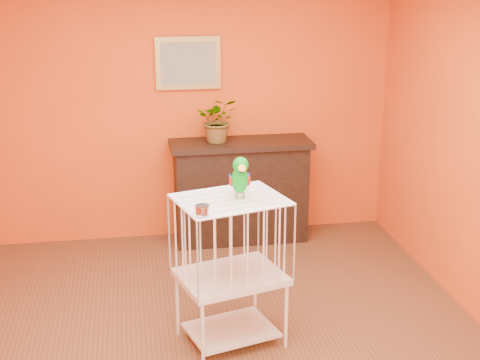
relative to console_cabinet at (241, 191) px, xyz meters
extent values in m
plane|color=brown|center=(-0.47, -2.01, -0.51)|extent=(4.50, 4.50, 0.00)
plane|color=#E35015|center=(-0.47, 0.24, 0.79)|extent=(4.00, 0.00, 4.00)
cube|color=black|center=(0.00, 0.00, -0.03)|extent=(1.28, 0.43, 0.96)
cube|color=black|center=(0.00, 0.00, 0.48)|extent=(1.37, 0.49, 0.05)
cube|color=black|center=(0.00, -0.19, -0.03)|extent=(0.90, 0.02, 0.48)
cube|color=#5B1A1E|center=(-0.27, -0.05, -0.14)|extent=(0.05, 0.19, 0.30)
cube|color=#335329|center=(-0.18, -0.05, -0.14)|extent=(0.05, 0.19, 0.30)
cube|color=#5B1A1E|center=(-0.08, -0.05, -0.14)|extent=(0.05, 0.19, 0.30)
cube|color=#335329|center=(0.02, -0.05, -0.14)|extent=(0.05, 0.19, 0.30)
cube|color=#5B1A1E|center=(0.13, -0.05, -0.14)|extent=(0.05, 0.19, 0.30)
imported|color=#26722D|center=(-0.22, 0.06, 0.68)|extent=(0.43, 0.47, 0.34)
cube|color=#A17E39|center=(-0.47, 0.21, 1.24)|extent=(0.62, 0.03, 0.50)
cube|color=gray|center=(-0.47, 0.19, 1.24)|extent=(0.52, 0.01, 0.40)
cube|color=white|center=(-0.39, -1.89, -0.42)|extent=(0.71, 0.61, 0.02)
cube|color=white|center=(-0.39, -1.89, 0.01)|extent=(0.84, 0.72, 0.04)
cube|color=white|center=(-0.39, -1.89, 0.59)|extent=(0.84, 0.72, 0.01)
cylinder|color=white|center=(-0.64, -2.22, -0.26)|extent=(0.03, 0.03, 0.49)
cylinder|color=white|center=(-0.02, -2.05, -0.26)|extent=(0.03, 0.03, 0.49)
cylinder|color=white|center=(-0.77, -1.74, -0.26)|extent=(0.03, 0.03, 0.49)
cylinder|color=white|center=(-0.15, -1.57, -0.26)|extent=(0.03, 0.03, 0.49)
cylinder|color=silver|center=(-0.62, -2.18, 0.63)|extent=(0.09, 0.09, 0.07)
cylinder|color=#59544C|center=(-0.35, -1.89, 0.61)|extent=(0.01, 0.01, 0.04)
cylinder|color=#59544C|center=(-0.30, -1.89, 0.61)|extent=(0.01, 0.01, 0.04)
ellipsoid|color=#048F10|center=(-0.33, -1.89, 0.73)|extent=(0.12, 0.17, 0.22)
ellipsoid|color=#048F10|center=(-0.33, -1.93, 0.84)|extent=(0.11, 0.12, 0.11)
cone|color=orange|center=(-0.33, -1.98, 0.83)|extent=(0.05, 0.07, 0.07)
cone|color=black|center=(-0.33, -1.97, 0.81)|extent=(0.03, 0.03, 0.03)
sphere|color=black|center=(-0.37, -1.94, 0.86)|extent=(0.02, 0.02, 0.02)
sphere|color=black|center=(-0.29, -1.95, 0.86)|extent=(0.02, 0.02, 0.02)
ellipsoid|color=#A50C0C|center=(-0.39, -1.88, 0.72)|extent=(0.03, 0.07, 0.08)
ellipsoid|color=navy|center=(-0.27, -1.89, 0.72)|extent=(0.03, 0.07, 0.08)
cone|color=#048F10|center=(-0.32, -1.82, 0.65)|extent=(0.07, 0.15, 0.12)
camera|label=1|loc=(-1.05, -6.17, 2.11)|focal=50.00mm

